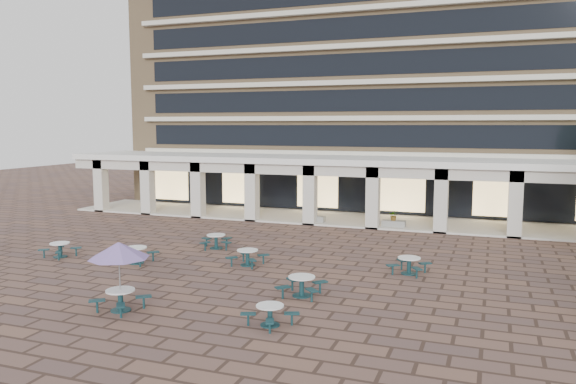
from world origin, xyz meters
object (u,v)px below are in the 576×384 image
(planter_left, at_px, (314,216))
(picnic_table_2, at_px, (270,313))
(planter_right, at_px, (394,221))
(picnic_table_1, at_px, (302,284))

(planter_left, bearing_deg, picnic_table_2, -76.57)
(planter_left, xyz_separation_m, planter_right, (5.39, 0.00, -0.04))
(picnic_table_2, relative_size, planter_right, 1.27)
(planter_left, height_order, planter_right, planter_left)
(picnic_table_2, bearing_deg, picnic_table_1, 114.46)
(picnic_table_1, relative_size, picnic_table_2, 0.94)
(picnic_table_2, distance_m, planter_left, 19.66)
(picnic_table_1, relative_size, planter_right, 1.19)
(picnic_table_1, xyz_separation_m, planter_left, (-4.51, 15.71, 0.01))
(picnic_table_1, height_order, planter_right, planter_right)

